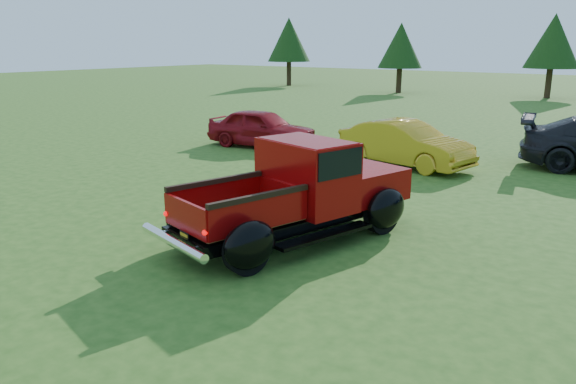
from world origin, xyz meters
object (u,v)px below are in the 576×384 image
object	(u,v)px
tree_far_west	(289,40)
tree_west	(401,46)
pickup_truck	(307,191)
show_car_yellow	(405,144)
show_car_red	(262,128)
tree_mid_left	(553,41)

from	to	relation	value
tree_far_west	tree_west	xyz separation A→B (m)	(10.00, -1.00, -0.41)
pickup_truck	show_car_yellow	size ratio (longest dim) A/B	1.29
tree_west	pickup_truck	xyz separation A→B (m)	(11.63, -27.69, -2.31)
tree_west	show_car_red	distance (m)	22.25
tree_mid_left	pickup_truck	world-z (taller)	tree_mid_left
pickup_truck	show_car_red	bearing A→B (deg)	148.65
tree_west	show_car_red	xyz separation A→B (m)	(5.50, -21.42, -2.49)
pickup_truck	show_car_yellow	world-z (taller)	pickup_truck
tree_mid_left	show_car_yellow	xyz separation A→B (m)	(1.50, -23.35, -2.76)
tree_far_west	tree_mid_left	distance (m)	19.03
tree_west	show_car_yellow	xyz separation A→B (m)	(10.50, -21.35, -2.49)
tree_far_west	show_car_red	distance (m)	27.41
show_car_yellow	tree_mid_left	bearing A→B (deg)	13.10
tree_far_west	tree_mid_left	size ratio (longest dim) A/B	1.04
pickup_truck	show_car_red	size ratio (longest dim) A/B	1.34
tree_mid_left	show_car_red	size ratio (longest dim) A/B	1.39
tree_far_west	show_car_red	size ratio (longest dim) A/B	1.44
show_car_yellow	show_car_red	bearing A→B (deg)	100.13
tree_mid_left	pickup_truck	size ratio (longest dim) A/B	1.03
tree_west	tree_mid_left	distance (m)	9.22
pickup_truck	tree_west	bearing A→B (deg)	127.10
tree_mid_left	tree_far_west	bearing A→B (deg)	-176.99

